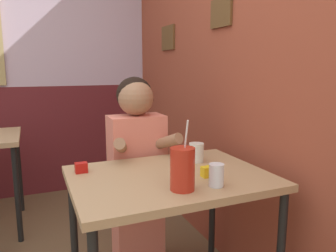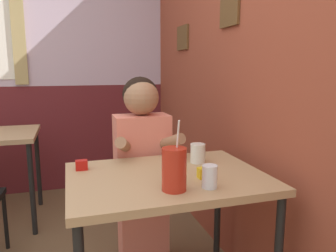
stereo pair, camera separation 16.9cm
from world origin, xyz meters
TOP-DOWN VIEW (x-y plane):
  - brick_wall_right at (1.26, 1.20)m, footprint 0.08×4.41m
  - back_wall at (-0.01, 2.44)m, footprint 5.46×0.09m
  - main_table at (0.67, 0.34)m, footprint 0.95×0.71m
  - person_seated at (0.66, 0.85)m, footprint 0.42×0.41m
  - cocktail_pitcher at (0.64, 0.14)m, footprint 0.11×0.11m
  - glass_near_pitcher at (0.80, 0.12)m, footprint 0.07×0.07m
  - glass_center at (0.90, 0.49)m, footprint 0.08×0.08m
  - condiment_ketchup at (0.28, 0.55)m, footprint 0.06×0.04m
  - condiment_mustard at (0.83, 0.24)m, footprint 0.06×0.04m

SIDE VIEW (x-z plane):
  - person_seated at x=0.66m, z-range 0.05..1.28m
  - main_table at x=0.67m, z-range 0.30..1.07m
  - condiment_ketchup at x=0.28m, z-range 0.77..0.82m
  - condiment_mustard at x=0.83m, z-range 0.77..0.82m
  - glass_near_pitcher at x=0.80m, z-range 0.77..0.87m
  - glass_center at x=0.90m, z-range 0.77..0.87m
  - cocktail_pitcher at x=0.64m, z-range 0.71..1.01m
  - brick_wall_right at x=1.26m, z-range 0.00..2.70m
  - back_wall at x=-0.01m, z-range 0.01..2.71m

